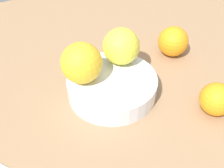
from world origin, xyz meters
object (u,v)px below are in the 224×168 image
(orange_in_bowl_0, at_px, (81,63))
(orange_loose_1, at_px, (173,41))
(orange_in_bowl_1, at_px, (121,46))
(orange_loose_0, at_px, (217,99))
(fruit_bowl, at_px, (112,86))

(orange_in_bowl_0, bearing_deg, orange_loose_1, 93.59)
(orange_in_bowl_0, bearing_deg, orange_in_bowl_1, 95.71)
(orange_loose_0, relative_size, orange_loose_1, 0.88)
(orange_in_bowl_0, xyz_separation_m, orange_loose_0, (0.17, 0.19, -0.05))
(orange_in_bowl_1, bearing_deg, orange_loose_1, 92.26)
(fruit_bowl, height_order, orange_in_bowl_0, orange_in_bowl_0)
(orange_in_bowl_0, distance_m, orange_loose_0, 0.26)
(fruit_bowl, bearing_deg, orange_in_bowl_0, -118.44)
(fruit_bowl, relative_size, orange_loose_0, 2.86)
(fruit_bowl, relative_size, orange_in_bowl_0, 2.29)
(orange_in_bowl_0, height_order, orange_in_bowl_1, orange_in_bowl_0)
(orange_loose_0, xyz_separation_m, orange_loose_1, (-0.18, 0.06, 0.00))
(orange_loose_1, bearing_deg, orange_in_bowl_0, -86.41)
(orange_in_bowl_1, relative_size, orange_loose_1, 1.06)
(orange_in_bowl_0, height_order, orange_loose_1, orange_in_bowl_0)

